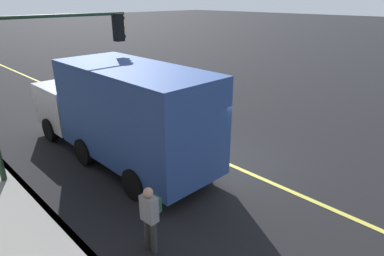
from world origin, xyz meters
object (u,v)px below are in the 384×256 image
(car_white, at_px, (142,86))
(traffic_light_mast, at_px, (50,59))
(pedestrian_with_backpack, at_px, (150,215))
(truck_blue, at_px, (121,112))

(car_white, distance_m, traffic_light_mast, 8.06)
(car_white, bearing_deg, pedestrian_with_backpack, 144.28)
(pedestrian_with_backpack, height_order, traffic_light_mast, traffic_light_mast)
(pedestrian_with_backpack, relative_size, traffic_light_mast, 0.32)
(car_white, distance_m, pedestrian_with_backpack, 11.65)
(truck_blue, bearing_deg, car_white, -41.66)
(truck_blue, height_order, pedestrian_with_backpack, truck_blue)
(car_white, relative_size, traffic_light_mast, 0.93)
(truck_blue, relative_size, traffic_light_mast, 1.63)
(truck_blue, xyz_separation_m, pedestrian_with_backpack, (-4.12, 2.05, -0.82))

